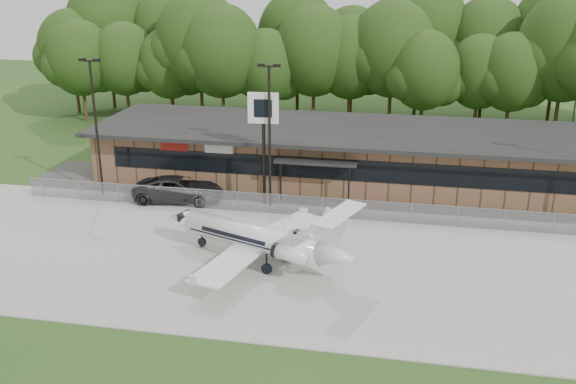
% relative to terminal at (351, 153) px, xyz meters
% --- Properties ---
extents(ground, '(160.00, 160.00, 0.00)m').
position_rel_terminal_xyz_m(ground, '(0.00, -23.94, -2.18)').
color(ground, '#27491A').
rests_on(ground, ground).
extents(apron, '(64.00, 18.00, 0.08)m').
position_rel_terminal_xyz_m(apron, '(0.00, -15.94, -2.14)').
color(apron, '#9E9B93').
rests_on(apron, ground).
extents(parking_lot, '(50.00, 9.00, 0.06)m').
position_rel_terminal_xyz_m(parking_lot, '(0.00, -4.44, -2.15)').
color(parking_lot, '#383835').
rests_on(parking_lot, ground).
extents(terminal, '(41.00, 11.65, 4.30)m').
position_rel_terminal_xyz_m(terminal, '(0.00, 0.00, 0.00)').
color(terminal, brown).
rests_on(terminal, ground).
extents(fence, '(46.00, 0.04, 1.52)m').
position_rel_terminal_xyz_m(fence, '(0.00, -8.94, -1.40)').
color(fence, gray).
rests_on(fence, ground).
extents(treeline, '(72.00, 12.00, 15.00)m').
position_rel_terminal_xyz_m(treeline, '(0.00, 18.06, 5.32)').
color(treeline, '#203E13').
rests_on(treeline, ground).
extents(light_pole_left, '(1.55, 0.30, 10.23)m').
position_rel_terminal_xyz_m(light_pole_left, '(-18.00, -7.44, 3.80)').
color(light_pole_left, black).
rests_on(light_pole_left, ground).
extents(light_pole_mid, '(1.55, 0.30, 10.23)m').
position_rel_terminal_xyz_m(light_pole_mid, '(-5.00, -7.44, 3.80)').
color(light_pole_mid, black).
rests_on(light_pole_mid, ground).
extents(business_jet, '(12.68, 11.34, 4.33)m').
position_rel_terminal_xyz_m(business_jet, '(-3.56, -16.69, -0.63)').
color(business_jet, silver).
rests_on(business_jet, ground).
extents(suv, '(6.77, 3.59, 1.81)m').
position_rel_terminal_xyz_m(suv, '(-11.80, -7.67, -1.27)').
color(suv, '#303133').
rests_on(suv, ground).
extents(pole_sign, '(2.16, 0.36, 8.20)m').
position_rel_terminal_xyz_m(pole_sign, '(-5.50, -7.14, 4.09)').
color(pole_sign, black).
rests_on(pole_sign, ground).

